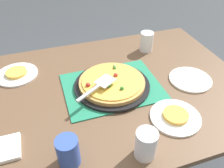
{
  "coord_description": "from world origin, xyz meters",
  "views": [
    {
      "loc": [
        0.28,
        0.86,
        1.49
      ],
      "look_at": [
        0.0,
        0.0,
        0.77
      ],
      "focal_mm": 36.96,
      "sensor_mm": 36.0,
      "label": 1
    }
  ],
  "objects_px": {
    "served_slice_left": "(176,115)",
    "napkin_stack": "(4,149)",
    "pizza_server": "(99,86)",
    "cup_far": "(146,144)",
    "plate_side": "(190,79)",
    "plate_near_left": "(175,117)",
    "pizza": "(112,82)",
    "plate_far_right": "(17,74)",
    "served_slice_right": "(16,72)",
    "pizza_pan": "(112,85)",
    "cup_near": "(68,152)",
    "cup_corner": "(147,42)"
  },
  "relations": [
    {
      "from": "cup_far",
      "to": "cup_corner",
      "type": "xyz_separation_m",
      "value": [
        -0.33,
        -0.7,
        0.0
      ]
    },
    {
      "from": "plate_side",
      "to": "cup_near",
      "type": "bearing_deg",
      "value": 22.29
    },
    {
      "from": "pizza_pan",
      "to": "plate_near_left",
      "type": "height_order",
      "value": "pizza_pan"
    },
    {
      "from": "pizza",
      "to": "served_slice_left",
      "type": "relative_size",
      "value": 3.0
    },
    {
      "from": "served_slice_right",
      "to": "pizza_server",
      "type": "height_order",
      "value": "pizza_server"
    },
    {
      "from": "plate_side",
      "to": "plate_near_left",
      "type": "bearing_deg",
      "value": 44.75
    },
    {
      "from": "plate_far_right",
      "to": "served_slice_left",
      "type": "relative_size",
      "value": 2.0
    },
    {
      "from": "pizza",
      "to": "served_slice_right",
      "type": "distance_m",
      "value": 0.52
    },
    {
      "from": "pizza_pan",
      "to": "plate_side",
      "type": "relative_size",
      "value": 1.73
    },
    {
      "from": "served_slice_left",
      "to": "napkin_stack",
      "type": "height_order",
      "value": "served_slice_left"
    },
    {
      "from": "cup_near",
      "to": "pizza_server",
      "type": "xyz_separation_m",
      "value": [
        -0.2,
        -0.31,
        0.01
      ]
    },
    {
      "from": "served_slice_left",
      "to": "cup_near",
      "type": "bearing_deg",
      "value": 8.37
    },
    {
      "from": "plate_far_right",
      "to": "served_slice_right",
      "type": "distance_m",
      "value": 0.01
    },
    {
      "from": "pizza_pan",
      "to": "cup_far",
      "type": "distance_m",
      "value": 0.42
    },
    {
      "from": "plate_far_right",
      "to": "cup_far",
      "type": "bearing_deg",
      "value": 123.73
    },
    {
      "from": "served_slice_right",
      "to": "plate_side",
      "type": "bearing_deg",
      "value": 158.97
    },
    {
      "from": "plate_far_right",
      "to": "napkin_stack",
      "type": "distance_m",
      "value": 0.49
    },
    {
      "from": "served_slice_left",
      "to": "napkin_stack",
      "type": "relative_size",
      "value": 0.92
    },
    {
      "from": "cup_corner",
      "to": "served_slice_left",
      "type": "bearing_deg",
      "value": 77.81
    },
    {
      "from": "cup_far",
      "to": "pizza_server",
      "type": "bearing_deg",
      "value": -78.42
    },
    {
      "from": "napkin_stack",
      "to": "served_slice_left",
      "type": "bearing_deg",
      "value": 175.46
    },
    {
      "from": "cup_corner",
      "to": "cup_near",
      "type": "bearing_deg",
      "value": 46.98
    },
    {
      "from": "cup_near",
      "to": "served_slice_left",
      "type": "bearing_deg",
      "value": -171.63
    },
    {
      "from": "served_slice_left",
      "to": "pizza_server",
      "type": "distance_m",
      "value": 0.37
    },
    {
      "from": "cup_near",
      "to": "napkin_stack",
      "type": "relative_size",
      "value": 1.0
    },
    {
      "from": "cup_far",
      "to": "napkin_stack",
      "type": "xyz_separation_m",
      "value": [
        0.5,
        -0.18,
        -0.05
      ]
    },
    {
      "from": "pizza_pan",
      "to": "cup_far",
      "type": "relative_size",
      "value": 3.17
    },
    {
      "from": "plate_side",
      "to": "served_slice_right",
      "type": "distance_m",
      "value": 0.93
    },
    {
      "from": "pizza_server",
      "to": "cup_far",
      "type": "bearing_deg",
      "value": 101.58
    },
    {
      "from": "pizza_pan",
      "to": "cup_corner",
      "type": "bearing_deg",
      "value": -138.39
    },
    {
      "from": "pizza_pan",
      "to": "cup_near",
      "type": "distance_m",
      "value": 0.46
    },
    {
      "from": "plate_near_left",
      "to": "cup_corner",
      "type": "height_order",
      "value": "cup_corner"
    },
    {
      "from": "plate_far_right",
      "to": "cup_far",
      "type": "relative_size",
      "value": 1.83
    },
    {
      "from": "pizza_server",
      "to": "served_slice_right",
      "type": "bearing_deg",
      "value": -39.65
    },
    {
      "from": "pizza_pan",
      "to": "plate_far_right",
      "type": "height_order",
      "value": "pizza_pan"
    },
    {
      "from": "plate_far_right",
      "to": "cup_far",
      "type": "xyz_separation_m",
      "value": [
        -0.45,
        0.67,
        0.06
      ]
    },
    {
      "from": "cup_near",
      "to": "pizza",
      "type": "bearing_deg",
      "value": -127.95
    },
    {
      "from": "plate_far_right",
      "to": "plate_side",
      "type": "distance_m",
      "value": 0.93
    },
    {
      "from": "pizza",
      "to": "plate_far_right",
      "type": "bearing_deg",
      "value": -29.51
    },
    {
      "from": "plate_far_right",
      "to": "served_slice_right",
      "type": "bearing_deg",
      "value": 0.0
    },
    {
      "from": "plate_far_right",
      "to": "served_slice_left",
      "type": "bearing_deg",
      "value": 140.09
    },
    {
      "from": "cup_far",
      "to": "napkin_stack",
      "type": "distance_m",
      "value": 0.53
    },
    {
      "from": "served_slice_left",
      "to": "plate_near_left",
      "type": "bearing_deg",
      "value": 0.0
    },
    {
      "from": "plate_near_left",
      "to": "pizza",
      "type": "bearing_deg",
      "value": -55.74
    },
    {
      "from": "pizza",
      "to": "plate_near_left",
      "type": "relative_size",
      "value": 1.5
    },
    {
      "from": "pizza",
      "to": "served_slice_left",
      "type": "distance_m",
      "value": 0.35
    },
    {
      "from": "plate_far_right",
      "to": "cup_far",
      "type": "height_order",
      "value": "cup_far"
    },
    {
      "from": "plate_near_left",
      "to": "served_slice_left",
      "type": "relative_size",
      "value": 2.0
    },
    {
      "from": "served_slice_left",
      "to": "cup_corner",
      "type": "xyz_separation_m",
      "value": [
        -0.12,
        -0.57,
        0.04
      ]
    },
    {
      "from": "served_slice_right",
      "to": "napkin_stack",
      "type": "relative_size",
      "value": 0.92
    }
  ]
}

